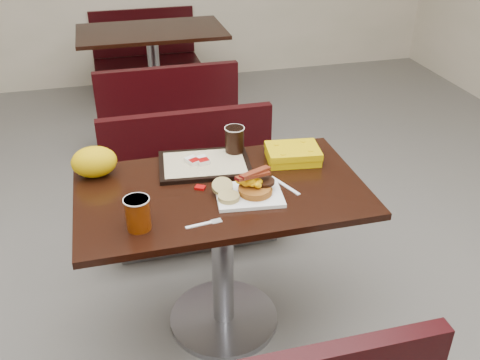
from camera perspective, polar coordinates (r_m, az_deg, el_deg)
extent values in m
cube|color=slate|center=(2.72, -1.71, -14.53)|extent=(6.00, 7.00, 0.01)
cube|color=white|center=(2.20, 0.97, -1.59)|extent=(0.29, 0.24, 0.02)
cylinder|color=#9B5C19|center=(2.19, 1.65, -1.02)|extent=(0.14, 0.14, 0.03)
cylinder|color=black|center=(2.21, 2.58, -0.15)|extent=(0.09, 0.09, 0.01)
ellipsoid|color=yellow|center=(2.17, 0.98, -0.15)|extent=(0.11, 0.10, 0.05)
cylinder|color=tan|center=(2.15, -1.21, -1.81)|extent=(0.10, 0.10, 0.02)
cylinder|color=tan|center=(2.20, -1.87, -0.67)|extent=(0.09, 0.09, 0.05)
cylinder|color=#903705|center=(2.02, -10.72, -3.52)|extent=(0.09, 0.09, 0.13)
cube|color=white|center=(2.28, 4.76, -0.58)|extent=(0.08, 0.17, 0.00)
cube|color=red|center=(2.27, -1.95, -0.58)|extent=(0.04, 0.03, 0.01)
cube|color=#8C0504|center=(2.26, -4.23, -0.80)|extent=(0.05, 0.05, 0.01)
cube|color=black|center=(2.43, -3.76, 1.64)|extent=(0.43, 0.33, 0.02)
cube|color=silver|center=(2.42, -5.01, 2.05)|extent=(0.07, 0.08, 0.02)
cube|color=silver|center=(2.42, -3.99, 2.09)|extent=(0.06, 0.08, 0.02)
cylinder|color=black|center=(2.49, -0.58, 4.28)|extent=(0.10, 0.10, 0.12)
cube|color=#CFA803|center=(2.47, 5.59, 2.74)|extent=(0.26, 0.21, 0.06)
ellipsoid|color=#EDBB07|center=(2.40, -15.12, 1.87)|extent=(0.20, 0.15, 0.14)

